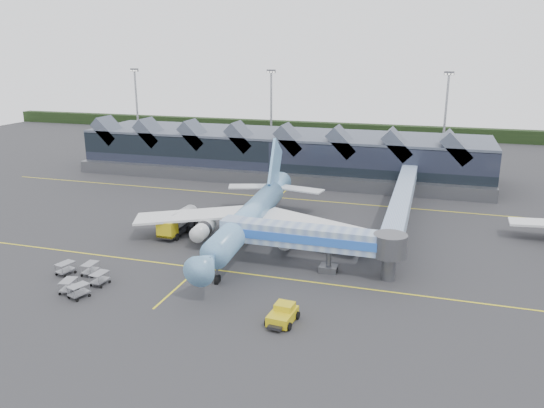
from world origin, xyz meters
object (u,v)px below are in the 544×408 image
(fuel_truck, at_px, (179,221))
(pushback_tug, at_px, (283,315))
(jet_bridge, at_px, (322,240))
(main_airliner, at_px, (251,215))

(fuel_truck, xyz_separation_m, pushback_tug, (23.13, -22.63, -1.05))
(jet_bridge, relative_size, pushback_tug, 5.36)
(jet_bridge, height_order, pushback_tug, jet_bridge)
(pushback_tug, bearing_deg, jet_bridge, 90.81)
(jet_bridge, height_order, fuel_truck, jet_bridge)
(jet_bridge, distance_m, fuel_truck, 25.63)
(main_airliner, bearing_deg, jet_bridge, -36.86)
(main_airliner, height_order, fuel_truck, main_airliner)
(jet_bridge, xyz_separation_m, fuel_truck, (-24.14, 8.30, -2.35))
(jet_bridge, relative_size, fuel_truck, 2.35)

